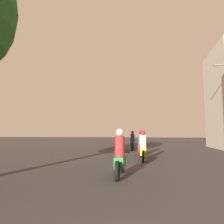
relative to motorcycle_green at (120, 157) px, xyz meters
name	(u,v)px	position (x,y,z in m)	size (l,w,h in m)	color
motorcycle_green	(120,157)	(0.00, 0.00, 0.00)	(0.60, 1.92, 1.55)	black
motorcycle_yellow	(143,149)	(0.67, 4.16, -0.01)	(0.60, 2.02, 1.53)	black
motorcycle_red	(141,145)	(0.48, 6.53, 0.00)	(0.60, 2.10, 1.57)	black
motorcycle_blue	(133,142)	(-0.29, 10.36, 0.00)	(0.60, 2.03, 1.55)	black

